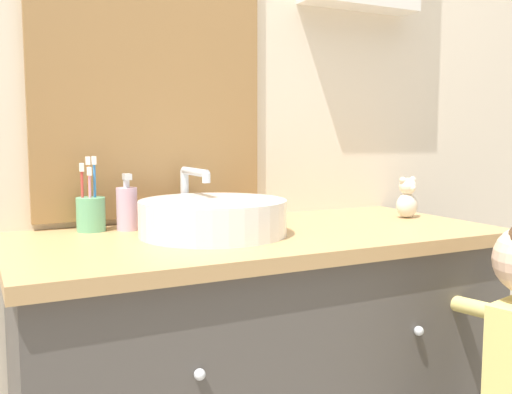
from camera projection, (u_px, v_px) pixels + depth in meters
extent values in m
cube|color=beige|center=(213.00, 69.00, 1.75)|extent=(3.20, 0.06, 2.50)
cube|color=olive|center=(150.00, 19.00, 1.61)|extent=(0.67, 0.02, 1.13)
cube|color=#B2C1CC|center=(150.00, 19.00, 1.60)|extent=(0.61, 0.01, 1.07)
cube|color=#4C4742|center=(261.00, 382.00, 1.55)|extent=(1.24, 0.56, 0.76)
cube|color=tan|center=(261.00, 239.00, 1.51)|extent=(1.28, 0.60, 0.03)
sphere|color=silver|center=(200.00, 374.00, 1.15)|extent=(0.02, 0.02, 0.02)
sphere|color=silver|center=(419.00, 331.00, 1.40)|extent=(0.02, 0.02, 0.02)
cylinder|color=white|center=(213.00, 217.00, 1.46)|extent=(0.38, 0.38, 0.09)
cylinder|color=silver|center=(213.00, 201.00, 1.46)|extent=(0.31, 0.31, 0.01)
cylinder|color=silver|center=(185.00, 197.00, 1.65)|extent=(0.02, 0.02, 0.15)
cylinder|color=silver|center=(195.00, 172.00, 1.56)|extent=(0.02, 0.17, 0.02)
cylinder|color=silver|center=(206.00, 178.00, 1.49)|extent=(0.02, 0.02, 0.02)
sphere|color=white|center=(218.00, 207.00, 1.70)|extent=(0.06, 0.06, 0.06)
cylinder|color=#66B27F|center=(91.00, 214.00, 1.51)|extent=(0.08, 0.08, 0.09)
cylinder|color=#3884DB|center=(95.00, 192.00, 1.51)|extent=(0.01, 0.01, 0.19)
cube|color=white|center=(94.00, 160.00, 1.50)|extent=(0.01, 0.02, 0.02)
cylinder|color=orange|center=(89.00, 192.00, 1.52)|extent=(0.01, 0.01, 0.19)
cube|color=white|center=(88.00, 161.00, 1.51)|extent=(0.01, 0.02, 0.02)
cylinder|color=#D6423D|center=(83.00, 195.00, 1.51)|extent=(0.01, 0.01, 0.17)
cube|color=white|center=(82.00, 167.00, 1.50)|extent=(0.01, 0.02, 0.02)
cylinder|color=pink|center=(90.00, 198.00, 1.50)|extent=(0.01, 0.01, 0.16)
cube|color=white|center=(89.00, 171.00, 1.49)|extent=(0.01, 0.02, 0.02)
cylinder|color=#CCA3BC|center=(127.00, 209.00, 1.53)|extent=(0.06, 0.06, 0.12)
cylinder|color=silver|center=(126.00, 184.00, 1.52)|extent=(0.02, 0.02, 0.02)
cube|color=silver|center=(127.00, 177.00, 1.51)|extent=(0.02, 0.03, 0.02)
cylinder|color=#E0CC70|center=(465.00, 306.00, 1.44)|extent=(0.10, 0.26, 0.04)
cylinder|color=#8E56B7|center=(421.00, 280.00, 1.54)|extent=(0.02, 0.05, 0.12)
ellipsoid|color=beige|center=(407.00, 205.00, 1.76)|extent=(0.07, 0.06, 0.08)
sphere|color=beige|center=(408.00, 186.00, 1.76)|extent=(0.05, 0.05, 0.05)
sphere|color=beige|center=(403.00, 180.00, 1.75)|extent=(0.02, 0.02, 0.02)
sphere|color=beige|center=(413.00, 180.00, 1.76)|extent=(0.02, 0.02, 0.02)
sphere|color=silver|center=(413.00, 188.00, 1.74)|extent=(0.02, 0.02, 0.02)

